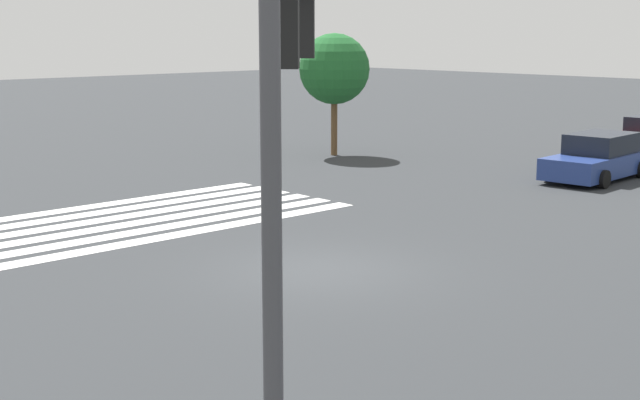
{
  "coord_description": "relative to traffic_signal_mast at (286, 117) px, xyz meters",
  "views": [
    {
      "loc": [
        12.55,
        13.53,
        5.04
      ],
      "look_at": [
        0.0,
        0.0,
        1.53
      ],
      "focal_mm": 50.0,
      "sensor_mm": 36.0,
      "label": 1
    }
  ],
  "objects": [
    {
      "name": "ground_plane",
      "position": [
        -6.59,
        -6.59,
        -4.16
      ],
      "size": [
        155.06,
        155.06,
        0.0
      ],
      "primitive_type": "plane",
      "color": "#2B2D30"
    },
    {
      "name": "car_1",
      "position": [
        -21.65,
        -8.77,
        -3.43
      ],
      "size": [
        4.89,
        2.46,
        1.58
      ],
      "rotation": [
        0.0,
        0.0,
        0.08
      ],
      "color": "navy",
      "rests_on": "ground_plane"
    },
    {
      "name": "traffic_signal_mast",
      "position": [
        0.0,
        0.0,
        0.0
      ],
      "size": [
        3.98,
        3.98,
        5.8
      ],
      "rotation": [
        0.0,
        0.0,
        -2.36
      ],
      "color": "#47474C",
      "rests_on": "ground_plane"
    },
    {
      "name": "crosswalk_markings",
      "position": [
        -6.59,
        -13.86,
        -4.16
      ],
      "size": [
        11.2,
        5.35,
        0.01
      ],
      "rotation": [
        0.0,
        0.0,
        1.57
      ],
      "color": "silver",
      "rests_on": "ground_plane"
    },
    {
      "name": "tree_corner_c",
      "position": [
        -19.19,
        -19.33,
        -0.66
      ],
      "size": [
        2.87,
        2.87,
        4.96
      ],
      "color": "brown",
      "rests_on": "ground_plane"
    }
  ]
}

